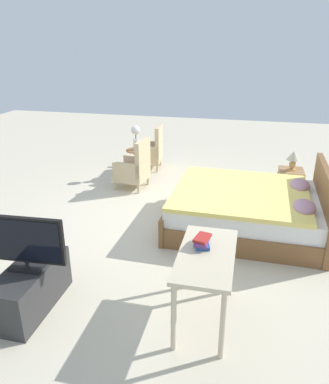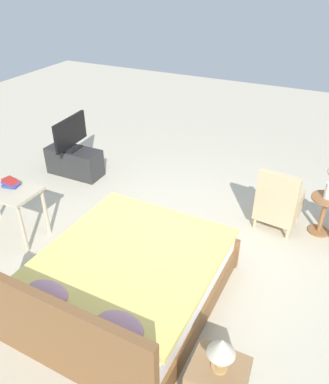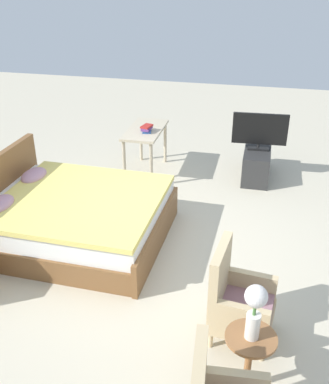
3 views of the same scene
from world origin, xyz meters
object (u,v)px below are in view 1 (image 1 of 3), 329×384
armchair_by_window_right (135,168)px  tv_stand (31,288)px  side_table (136,160)px  table_lamp (293,158)px  tv_flatscreen (24,242)px  armchair_by_window_left (151,151)px  vanity_desk (206,264)px  bed (249,209)px  flower_vase (136,135)px  nightstand (290,185)px  book_stack (202,241)px

armchair_by_window_right → tv_stand: bearing=-0.4°
armchair_by_window_right → side_table: armchair_by_window_right is taller
armchair_by_window_right → table_lamp: armchair_by_window_right is taller
table_lamp → tv_flatscreen: tv_flatscreen is taller
armchair_by_window_left → tv_stand: bearing=-0.3°
vanity_desk → tv_stand: bearing=-82.3°
armchair_by_window_left → tv_flatscreen: size_ratio=1.11×
bed → armchair_by_window_left: size_ratio=2.36×
bed → tv_flatscreen: 3.15m
vanity_desk → side_table: bearing=-154.1°
bed → armchair_by_window_right: bearing=-119.3°
armchair_by_window_left → vanity_desk: (4.39, 1.71, 0.25)m
bed → flower_vase: size_ratio=4.54×
armchair_by_window_left → nightstand: (1.09, 2.75, -0.11)m
armchair_by_window_right → book_stack: bearing=28.0°
armchair_by_window_left → book_stack: 4.59m
armchair_by_window_left → nightstand: armchair_by_window_left is taller
table_lamp → tv_flatscreen: 4.50m
armchair_by_window_right → vanity_desk: armchair_by_window_right is taller
tv_stand → tv_flatscreen: bearing=3.1°
flower_vase → tv_flatscreen: (4.05, 0.11, -0.09)m
armchair_by_window_right → flower_vase: (-0.58, -0.14, 0.48)m
tv_stand → armchair_by_window_right: bearing=179.6°
bed → side_table: bearing=-128.2°
armchair_by_window_left → nightstand: bearing=68.4°
flower_vase → tv_stand: flower_vase is taller
tv_flatscreen → vanity_desk: bearing=97.8°
armchair_by_window_left → table_lamp: armchair_by_window_left is taller
nightstand → tv_flatscreen: (3.54, -2.78, 0.50)m
table_lamp → book_stack: table_lamp is taller
table_lamp → tv_stand: (3.54, -2.78, -0.51)m
armchair_by_window_right → flower_vase: flower_vase is taller
bed → nightstand: bed is taller
side_table → flower_vase: 0.50m
side_table → table_lamp: size_ratio=1.70×
nightstand → book_stack: (3.18, -1.10, 0.52)m
side_table → tv_stand: (4.04, 0.11, -0.12)m
flower_vase → tv_stand: 4.09m
armchair_by_window_left → armchair_by_window_right: bearing=-0.0°
armchair_by_window_left → bed: bearing=41.8°
armchair_by_window_right → tv_flatscreen: 3.49m
flower_vase → book_stack: size_ratio=2.12×
side_table → table_lamp: bearing=80.1°
vanity_desk → bed: bearing=169.7°
nightstand → table_lamp: 0.48m
table_lamp → vanity_desk: size_ratio=0.32×
bed → tv_flatscreen: (2.30, -2.11, 0.47)m
armchair_by_window_right → vanity_desk: (3.23, 1.71, 0.25)m
bed → armchair_by_window_right: bed is taller
table_lamp → tv_flatscreen: size_ratio=0.40×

